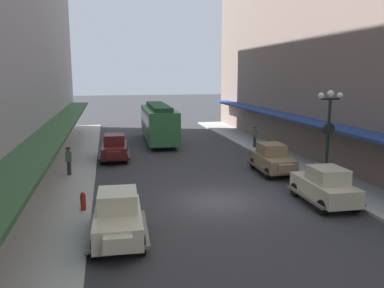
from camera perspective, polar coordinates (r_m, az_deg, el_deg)
ground_plane at (r=19.27m, az=3.84°, el=-8.39°), size 200.00×200.00×0.00m
sidewalk_left at (r=18.70m, az=-19.14°, el=-9.29°), size 3.00×60.00×0.15m
sidewalk_right at (r=22.44m, az=22.69°, el=-6.28°), size 3.00×60.00×0.15m
parked_car_0 at (r=19.61m, az=18.89°, el=-5.71°), size 2.23×4.29×1.84m
parked_car_1 at (r=24.85m, az=11.71°, el=-2.07°), size 2.29×4.31×1.84m
parked_car_2 at (r=28.58m, az=-11.30°, el=-0.46°), size 2.31×4.32×1.84m
parked_car_3 at (r=14.94m, az=-10.81°, el=-10.32°), size 2.25×4.30×1.84m
streetcar at (r=35.37m, az=-4.91°, el=3.29°), size 2.71×9.65×3.46m
lamp_post_with_clock at (r=22.07m, az=19.35°, el=1.42°), size 1.42×0.44×5.16m
fire_hydrant at (r=18.16m, az=-15.70°, el=-8.07°), size 0.24×0.24×0.82m
pedestrian_0 at (r=24.45m, az=-17.64°, el=-2.38°), size 0.36×0.28×1.67m
pedestrian_1 at (r=32.58m, az=9.19°, el=1.03°), size 0.36×0.28×1.67m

